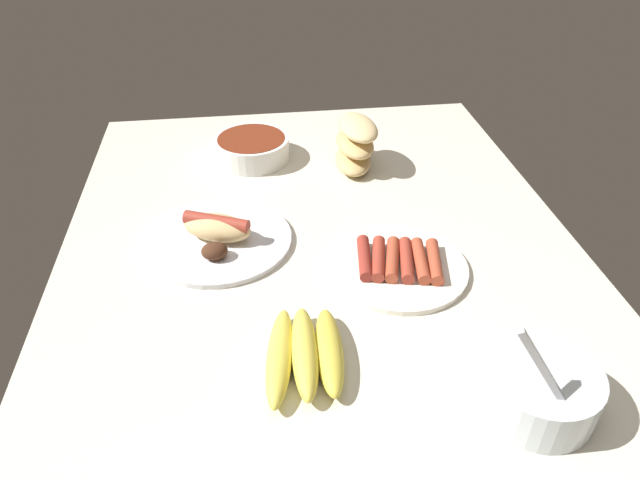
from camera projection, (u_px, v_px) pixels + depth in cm
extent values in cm
cube|color=silver|center=(323.00, 261.00, 100.26)|extent=(120.00, 90.00, 3.00)
ellipsoid|color=tan|center=(353.00, 160.00, 123.20)|extent=(14.36, 9.09, 3.60)
ellipsoid|color=tan|center=(355.00, 143.00, 121.48)|extent=(13.87, 8.12, 3.60)
ellipsoid|color=#E5C689|center=(358.00, 127.00, 119.41)|extent=(14.49, 9.38, 3.60)
cylinder|color=white|center=(219.00, 240.00, 101.75)|extent=(25.68, 25.68, 1.00)
ellipsoid|color=#DBB77A|center=(217.00, 228.00, 100.17)|extent=(10.37, 13.62, 4.40)
cylinder|color=#9E3828|center=(216.00, 222.00, 99.46)|extent=(6.82, 11.63, 2.40)
ellipsoid|color=#472819|center=(214.00, 251.00, 95.97)|extent=(3.72, 4.50, 2.80)
ellipsoid|color=gold|center=(329.00, 351.00, 78.82)|extent=(16.27, 4.61, 3.50)
ellipsoid|color=#E5D14C|center=(305.00, 352.00, 78.33)|extent=(17.09, 4.47, 3.94)
ellipsoid|color=#E5D14C|center=(280.00, 356.00, 78.14)|extent=(18.09, 6.09, 3.36)
cylinder|color=white|center=(399.00, 267.00, 95.64)|extent=(22.77, 22.77, 1.00)
cylinder|color=maroon|center=(364.00, 258.00, 95.12)|extent=(10.43, 3.43, 2.08)
cylinder|color=#9E3828|center=(378.00, 259.00, 94.97)|extent=(10.44, 4.36, 2.08)
cylinder|color=#AD472D|center=(392.00, 259.00, 94.82)|extent=(10.43, 4.68, 2.08)
cylinder|color=#9E3828|center=(406.00, 260.00, 94.67)|extent=(10.45, 4.02, 2.08)
cylinder|color=#AD472D|center=(420.00, 261.00, 94.51)|extent=(10.43, 3.48, 2.08)
cylinder|color=#AD472D|center=(435.00, 261.00, 94.36)|extent=(10.45, 4.06, 2.08)
cylinder|color=silver|center=(540.00, 389.00, 71.70)|extent=(14.38, 14.38, 6.35)
cylinder|color=beige|center=(542.00, 382.00, 70.95)|extent=(12.66, 12.66, 2.86)
cube|color=#B7B7BC|center=(549.00, 378.00, 65.35)|extent=(3.67, 9.28, 13.79)
cylinder|color=white|center=(252.00, 149.00, 125.75)|extent=(16.17, 16.17, 4.96)
cylinder|color=maroon|center=(251.00, 140.00, 124.53)|extent=(14.55, 14.55, 1.00)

